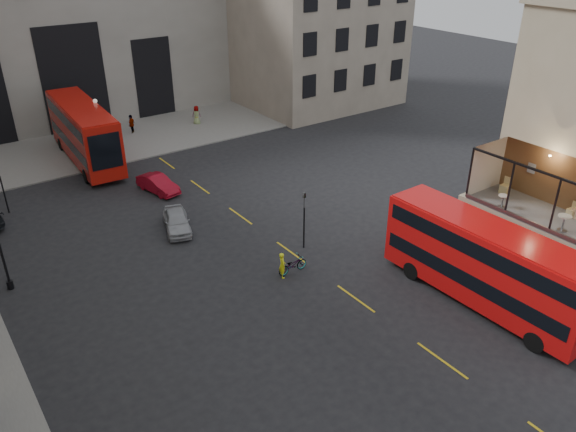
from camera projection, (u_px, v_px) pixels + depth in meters
ground at (469, 344)px, 27.21m from camera, size 140.00×140.00×0.00m
host_frontage at (555, 263)px, 29.53m from camera, size 3.00×11.00×4.50m
cafe_floor at (565, 224)px, 28.47m from camera, size 3.00×10.00×0.10m
gateway at (50, 25)px, 54.84m from camera, size 35.00×10.60×18.00m
building_right at (303, 3)px, 61.55m from camera, size 16.60×18.60×20.00m
pavement_far at (89, 146)px, 51.43m from camera, size 40.00×12.00×0.12m
traffic_light_near at (304, 213)px, 34.21m from camera, size 0.16×0.20×3.80m
traffic_light_far at (1, 181)px, 38.48m from camera, size 0.16×0.20×3.80m
street_lamp_a at (1, 252)px, 30.25m from camera, size 0.36×0.36×5.33m
street_lamp_b at (100, 133)px, 47.47m from camera, size 0.36×0.36×5.33m
bus_near at (485, 261)px, 29.08m from camera, size 2.87×11.54×4.59m
bus_far at (84, 130)px, 46.79m from camera, size 3.54×12.69×5.01m
car_a at (177, 221)px, 37.05m from camera, size 2.76×4.26×1.35m
car_b at (158, 184)px, 42.39m from camera, size 2.15×4.10×1.28m
bicycle at (293, 265)px, 32.59m from camera, size 1.92×0.69×1.01m
cyclist at (282, 265)px, 32.01m from camera, size 0.55×0.67×1.59m
pedestrian_b at (87, 160)px, 45.90m from camera, size 1.43×1.19×1.92m
pedestrian_c at (132, 124)px, 54.12m from camera, size 1.11×1.10×1.88m
pedestrian_d at (197, 115)px, 56.63m from camera, size 1.10×1.08×1.92m
cafe_table_mid at (564, 221)px, 27.54m from camera, size 0.66×0.66×0.83m
cafe_table_far at (503, 199)px, 29.94m from camera, size 0.54×0.54×0.67m
cafe_chair_b at (572, 212)px, 29.04m from camera, size 0.45×0.45×0.78m
cafe_chair_d at (505, 189)px, 31.54m from camera, size 0.50×0.50×0.93m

